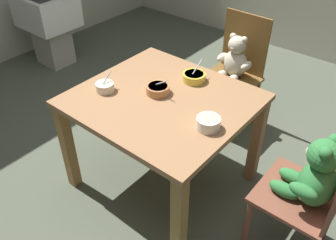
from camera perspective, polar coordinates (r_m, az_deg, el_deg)
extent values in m
cube|color=#515847|center=(2.61, -0.71, -9.76)|extent=(5.20, 5.20, 0.04)
cube|color=#986B45|center=(2.14, -0.85, 3.18)|extent=(1.01, 0.93, 0.04)
cube|color=olive|center=(2.42, -15.69, -4.27)|extent=(0.07, 0.07, 0.67)
cube|color=olive|center=(1.94, 1.77, -15.98)|extent=(0.07, 0.07, 0.67)
cube|color=#9B7043|center=(2.85, -2.44, 4.27)|extent=(0.07, 0.07, 0.67)
cube|color=#9F6C42|center=(2.46, 13.93, -3.29)|extent=(0.07, 0.07, 0.67)
cube|color=brown|center=(2.05, 19.95, -11.18)|extent=(0.40, 0.41, 0.02)
cylinder|color=brown|center=(2.35, 16.72, -10.38)|extent=(0.04, 0.04, 0.42)
cylinder|color=brown|center=(2.13, 12.47, -16.05)|extent=(0.04, 0.04, 0.42)
cylinder|color=brown|center=(2.31, 24.44, -13.88)|extent=(0.04, 0.04, 0.42)
ellipsoid|color=#317A3C|center=(1.94, 22.66, -9.36)|extent=(0.18, 0.22, 0.25)
ellipsoid|color=beige|center=(1.96, 20.98, -8.90)|extent=(0.06, 0.12, 0.15)
sphere|color=#317A3C|center=(1.82, 23.73, -5.20)|extent=(0.16, 0.16, 0.16)
ellipsoid|color=beige|center=(1.84, 21.98, -4.75)|extent=(0.06, 0.06, 0.05)
sphere|color=#317A3C|center=(1.83, 25.07, -2.96)|extent=(0.06, 0.06, 0.06)
sphere|color=#317A3C|center=(1.74, 23.90, -4.85)|extent=(0.06, 0.06, 0.06)
ellipsoid|color=#317A3C|center=(2.02, 23.38, -6.38)|extent=(0.14, 0.07, 0.07)
ellipsoid|color=#317A3C|center=(1.84, 20.77, -10.59)|extent=(0.14, 0.07, 0.07)
ellipsoid|color=#317A3C|center=(2.06, 19.37, -8.57)|extent=(0.16, 0.08, 0.08)
ellipsoid|color=#317A3C|center=(1.98, 17.99, -10.56)|extent=(0.16, 0.08, 0.08)
cube|color=brown|center=(2.88, 9.73, 6.29)|extent=(0.42, 0.39, 0.02)
cube|color=brown|center=(2.91, 12.23, 11.88)|extent=(0.38, 0.02, 0.48)
cylinder|color=brown|center=(2.96, 4.69, 2.63)|extent=(0.04, 0.04, 0.42)
cylinder|color=brown|center=(2.81, 10.54, -0.08)|extent=(0.04, 0.04, 0.42)
cylinder|color=brown|center=(3.19, 8.20, 5.15)|extent=(0.04, 0.04, 0.42)
cylinder|color=brown|center=(3.05, 13.77, 2.75)|extent=(0.04, 0.04, 0.42)
ellipsoid|color=beige|center=(2.88, 10.71, 8.87)|extent=(0.19, 0.17, 0.22)
ellipsoid|color=beige|center=(2.84, 10.12, 8.31)|extent=(0.11, 0.06, 0.13)
sphere|color=beige|center=(2.80, 10.98, 11.70)|extent=(0.14, 0.14, 0.14)
ellipsoid|color=beige|center=(2.76, 10.43, 11.21)|extent=(0.06, 0.05, 0.04)
sphere|color=beige|center=(2.80, 10.37, 13.01)|extent=(0.05, 0.05, 0.05)
sphere|color=beige|center=(2.76, 12.07, 12.41)|extent=(0.05, 0.05, 0.05)
ellipsoid|color=beige|center=(2.89, 8.68, 9.89)|extent=(0.06, 0.13, 0.06)
ellipsoid|color=beige|center=(2.80, 12.40, 8.46)|extent=(0.06, 0.13, 0.06)
ellipsoid|color=beige|center=(2.85, 8.41, 7.07)|extent=(0.07, 0.14, 0.07)
ellipsoid|color=beige|center=(2.80, 10.21, 6.33)|extent=(0.07, 0.14, 0.07)
cylinder|color=#B67748|center=(2.16, -1.63, 4.91)|extent=(0.14, 0.14, 0.05)
cylinder|color=#B67748|center=(2.18, -1.62, 4.44)|extent=(0.08, 0.08, 0.01)
cylinder|color=beige|center=(2.15, -1.64, 5.39)|extent=(0.12, 0.12, 0.01)
cylinder|color=#BCBCC1|center=(2.11, -1.12, 5.94)|extent=(0.10, 0.03, 0.07)
ellipsoid|color=#BCBCC1|center=(2.16, -1.81, 5.44)|extent=(0.04, 0.03, 0.01)
cylinder|color=beige|center=(2.22, -10.03, 5.21)|extent=(0.11, 0.11, 0.05)
cylinder|color=beige|center=(2.23, -9.97, 4.73)|extent=(0.06, 0.06, 0.01)
cylinder|color=beige|center=(2.21, -10.09, 5.70)|extent=(0.09, 0.09, 0.01)
cylinder|color=#BCBCC1|center=(2.21, -9.74, 6.69)|extent=(0.02, 0.08, 0.06)
ellipsoid|color=#BCBCC1|center=(2.20, -10.23, 5.52)|extent=(0.03, 0.03, 0.01)
cylinder|color=yellow|center=(2.30, 4.16, 6.86)|extent=(0.15, 0.15, 0.05)
cylinder|color=yellow|center=(2.31, 4.14, 6.42)|extent=(0.08, 0.08, 0.01)
cylinder|color=beige|center=(2.28, 4.19, 7.32)|extent=(0.12, 0.12, 0.01)
cylinder|color=#BCBCC1|center=(2.29, 4.74, 8.50)|extent=(0.01, 0.10, 0.07)
ellipsoid|color=#BCBCC1|center=(2.28, 4.02, 7.15)|extent=(0.02, 0.03, 0.01)
cylinder|color=white|center=(1.89, 6.45, -0.49)|extent=(0.13, 0.13, 0.06)
cylinder|color=white|center=(1.91, 6.39, -1.14)|extent=(0.07, 0.07, 0.01)
cylinder|color=beige|center=(1.88, 6.51, 0.16)|extent=(0.11, 0.11, 0.01)
cube|color=#B7B2A8|center=(4.11, -17.80, 11.44)|extent=(0.33, 0.28, 0.43)
cube|color=white|center=(3.97, -18.84, 16.27)|extent=(0.55, 0.47, 0.32)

